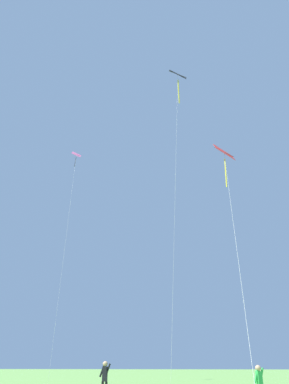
{
  "coord_description": "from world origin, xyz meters",
  "views": [
    {
      "loc": [
        2.11,
        -5.84,
        1.53
      ],
      "look_at": [
        -2.58,
        19.06,
        13.1
      ],
      "focal_mm": 35.68,
      "sensor_mm": 36.0,
      "label": 1
    }
  ],
  "objects_px": {
    "kite_red_high": "(225,161)",
    "person_foreground_watcher": "(105,377)",
    "kite_black_large": "(178,84)",
    "person_in_blue_jacket": "(260,383)",
    "kite_pink_low": "(75,166)"
  },
  "relations": [
    {
      "from": "kite_pink_low",
      "to": "person_in_blue_jacket",
      "type": "distance_m",
      "value": 42.38
    },
    {
      "from": "person_foreground_watcher",
      "to": "kite_black_large",
      "type": "bearing_deg",
      "value": 74.65
    },
    {
      "from": "kite_red_high",
      "to": "person_in_blue_jacket",
      "type": "xyz_separation_m",
      "value": [
        0.26,
        -3.72,
        -11.59
      ]
    },
    {
      "from": "person_foreground_watcher",
      "to": "person_in_blue_jacket",
      "type": "bearing_deg",
      "value": -22.72
    },
    {
      "from": "person_in_blue_jacket",
      "to": "kite_black_large",
      "type": "bearing_deg",
      "value": 104.07
    },
    {
      "from": "kite_black_large",
      "to": "kite_red_high",
      "type": "height_order",
      "value": "kite_black_large"
    },
    {
      "from": "kite_red_high",
      "to": "person_foreground_watcher",
      "type": "bearing_deg",
      "value": -172.6
    },
    {
      "from": "kite_black_large",
      "to": "kite_red_high",
      "type": "bearing_deg",
      "value": -72.65
    },
    {
      "from": "kite_black_large",
      "to": "kite_red_high",
      "type": "relative_size",
      "value": 2.16
    },
    {
      "from": "kite_red_high",
      "to": "person_foreground_watcher",
      "type": "relative_size",
      "value": 8.02
    },
    {
      "from": "kite_black_large",
      "to": "person_foreground_watcher",
      "type": "bearing_deg",
      "value": -105.35
    },
    {
      "from": "person_in_blue_jacket",
      "to": "kite_red_high",
      "type": "bearing_deg",
      "value": 94.06
    },
    {
      "from": "kite_red_high",
      "to": "person_foreground_watcher",
      "type": "height_order",
      "value": "kite_red_high"
    },
    {
      "from": "kite_pink_low",
      "to": "person_in_blue_jacket",
      "type": "relative_size",
      "value": 18.95
    },
    {
      "from": "kite_pink_low",
      "to": "person_in_blue_jacket",
      "type": "height_order",
      "value": "kite_pink_low"
    }
  ]
}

